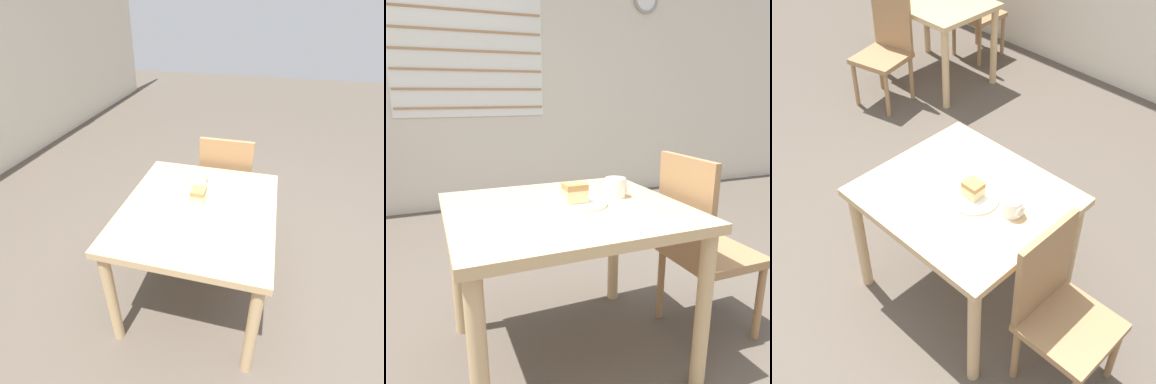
# 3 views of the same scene
# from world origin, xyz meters

# --- Properties ---
(wall_back) EXTENTS (10.00, 0.09, 2.80)m
(wall_back) POSITION_xyz_m (0.00, 3.03, 1.41)
(wall_back) COLOR beige
(wall_back) RESTS_ON ground_plane
(dining_table_near) EXTENTS (0.95, 0.84, 0.71)m
(dining_table_near) POSITION_xyz_m (0.08, 0.44, 0.61)
(dining_table_near) COLOR tan
(dining_table_near) RESTS_ON ground_plane
(chair_near_window) EXTENTS (0.39, 0.39, 0.89)m
(chair_near_window) POSITION_xyz_m (0.74, 0.38, 0.47)
(chair_near_window) COLOR #9E754C
(chair_near_window) RESTS_ON ground_plane
(plate) EXTENTS (0.24, 0.24, 0.01)m
(plate) POSITION_xyz_m (0.14, 0.45, 0.72)
(plate) COLOR white
(plate) RESTS_ON dining_table_near
(cake_slice) EXTENTS (0.09, 0.08, 0.08)m
(cake_slice) POSITION_xyz_m (0.12, 0.46, 0.76)
(cake_slice) COLOR #E5CC89
(cake_slice) RESTS_ON plate
(coffee_mug) EXTENTS (0.10, 0.09, 0.09)m
(coffee_mug) POSITION_xyz_m (0.34, 0.50, 0.76)
(coffee_mug) COLOR white
(coffee_mug) RESTS_ON dining_table_near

